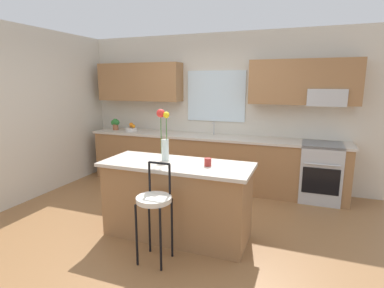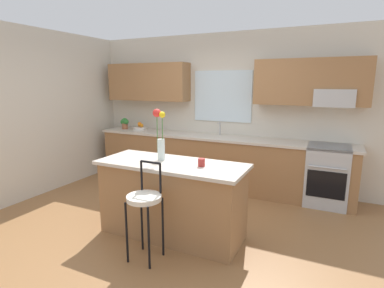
{
  "view_description": "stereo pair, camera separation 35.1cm",
  "coord_description": "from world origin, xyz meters",
  "px_view_note": "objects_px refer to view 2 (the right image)",
  "views": [
    {
      "loc": [
        1.54,
        -3.33,
        1.85
      ],
      "look_at": [
        0.08,
        0.55,
        1.0
      ],
      "focal_mm": 28.29,
      "sensor_mm": 36.0,
      "label": 1
    },
    {
      "loc": [
        1.87,
        -3.19,
        1.85
      ],
      "look_at": [
        0.08,
        0.55,
        1.0
      ],
      "focal_mm": 28.29,
      "sensor_mm": 36.0,
      "label": 2
    }
  ],
  "objects_px": {
    "oven_range": "(327,175)",
    "fruit_bowl_oranges": "(140,128)",
    "kitchen_island": "(172,199)",
    "mug_ceramic": "(201,162)",
    "bar_stool_near": "(145,202)",
    "flower_vase": "(160,135)",
    "potted_plant_small": "(125,123)"
  },
  "relations": [
    {
      "from": "oven_range",
      "to": "fruit_bowl_oranges",
      "type": "xyz_separation_m",
      "value": [
        -3.43,
        0.03,
        0.51
      ]
    },
    {
      "from": "kitchen_island",
      "to": "mug_ceramic",
      "type": "height_order",
      "value": "mug_ceramic"
    },
    {
      "from": "kitchen_island",
      "to": "bar_stool_near",
      "type": "height_order",
      "value": "bar_stool_near"
    },
    {
      "from": "oven_range",
      "to": "flower_vase",
      "type": "bearing_deg",
      "value": -135.48
    },
    {
      "from": "oven_range",
      "to": "mug_ceramic",
      "type": "xyz_separation_m",
      "value": [
        -1.27,
        -1.86,
        0.51
      ]
    },
    {
      "from": "potted_plant_small",
      "to": "fruit_bowl_oranges",
      "type": "bearing_deg",
      "value": 0.46
    },
    {
      "from": "bar_stool_near",
      "to": "potted_plant_small",
      "type": "height_order",
      "value": "potted_plant_small"
    },
    {
      "from": "oven_range",
      "to": "kitchen_island",
      "type": "distance_m",
      "value": 2.49
    },
    {
      "from": "flower_vase",
      "to": "mug_ceramic",
      "type": "relative_size",
      "value": 6.88
    },
    {
      "from": "flower_vase",
      "to": "fruit_bowl_oranges",
      "type": "height_order",
      "value": "flower_vase"
    },
    {
      "from": "oven_range",
      "to": "bar_stool_near",
      "type": "distance_m",
      "value": 2.95
    },
    {
      "from": "flower_vase",
      "to": "mug_ceramic",
      "type": "distance_m",
      "value": 0.62
    },
    {
      "from": "oven_range",
      "to": "fruit_bowl_oranges",
      "type": "height_order",
      "value": "fruit_bowl_oranges"
    },
    {
      "from": "flower_vase",
      "to": "fruit_bowl_oranges",
      "type": "bearing_deg",
      "value": 131.02
    },
    {
      "from": "flower_vase",
      "to": "potted_plant_small",
      "type": "bearing_deg",
      "value": 136.93
    },
    {
      "from": "bar_stool_near",
      "to": "fruit_bowl_oranges",
      "type": "relative_size",
      "value": 4.34
    },
    {
      "from": "bar_stool_near",
      "to": "mug_ceramic",
      "type": "distance_m",
      "value": 0.77
    },
    {
      "from": "mug_ceramic",
      "to": "fruit_bowl_oranges",
      "type": "relative_size",
      "value": 0.37
    },
    {
      "from": "kitchen_island",
      "to": "potted_plant_small",
      "type": "relative_size",
      "value": 7.96
    },
    {
      "from": "oven_range",
      "to": "potted_plant_small",
      "type": "bearing_deg",
      "value": 179.61
    },
    {
      "from": "kitchen_island",
      "to": "fruit_bowl_oranges",
      "type": "height_order",
      "value": "fruit_bowl_oranges"
    },
    {
      "from": "bar_stool_near",
      "to": "kitchen_island",
      "type": "bearing_deg",
      "value": 90.0
    },
    {
      "from": "bar_stool_near",
      "to": "flower_vase",
      "type": "height_order",
      "value": "flower_vase"
    },
    {
      "from": "mug_ceramic",
      "to": "flower_vase",
      "type": "bearing_deg",
      "value": 175.12
    },
    {
      "from": "bar_stool_near",
      "to": "flower_vase",
      "type": "distance_m",
      "value": 0.87
    },
    {
      "from": "flower_vase",
      "to": "potted_plant_small",
      "type": "xyz_separation_m",
      "value": [
        -1.96,
        1.83,
        -0.17
      ]
    },
    {
      "from": "kitchen_island",
      "to": "mug_ceramic",
      "type": "relative_size",
      "value": 19.8
    },
    {
      "from": "kitchen_island",
      "to": "mug_ceramic",
      "type": "bearing_deg",
      "value": 0.87
    },
    {
      "from": "mug_ceramic",
      "to": "potted_plant_small",
      "type": "xyz_separation_m",
      "value": [
        -2.53,
        1.88,
        0.08
      ]
    },
    {
      "from": "kitchen_island",
      "to": "potted_plant_small",
      "type": "height_order",
      "value": "potted_plant_small"
    },
    {
      "from": "bar_stool_near",
      "to": "oven_range",
      "type": "bearing_deg",
      "value": 55.69
    },
    {
      "from": "bar_stool_near",
      "to": "fruit_bowl_oranges",
      "type": "bearing_deg",
      "value": 125.85
    }
  ]
}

